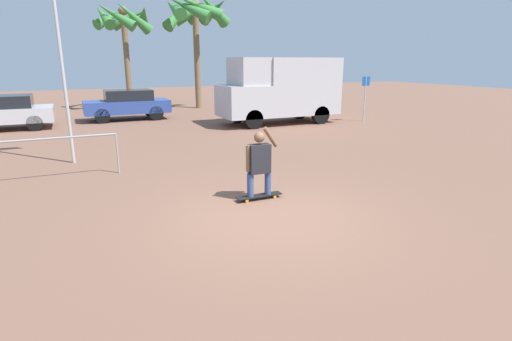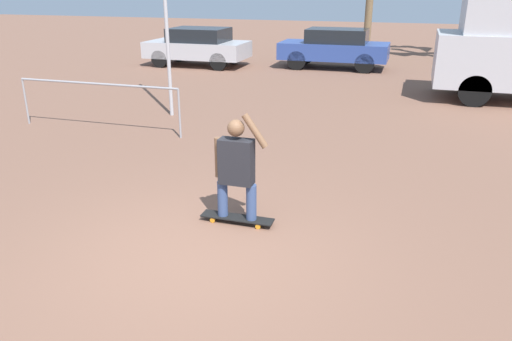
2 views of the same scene
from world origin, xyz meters
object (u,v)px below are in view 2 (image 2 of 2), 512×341
Objects in this scene: skateboard at (237,218)px; parked_car_blue at (335,47)px; person_skateboarder at (236,164)px; parked_car_silver at (198,46)px.

parked_car_blue is at bearing 93.58° from skateboard.
parked_car_blue is at bearing 93.57° from person_skateboarder.
person_skateboarder is at bearing -64.33° from parked_car_silver.
skateboard is at bearing -86.42° from parked_car_blue.
person_skateboarder is at bearing 180.00° from skateboard.
parked_car_blue is 5.35m from parked_car_silver.
skateboard is 0.26× the size of parked_car_silver.
skateboard is at bearing 0.00° from person_skateboarder.
person_skateboarder is (-0.00, 0.00, 0.78)m from skateboard.
parked_car_silver is (-5.27, -0.95, -0.02)m from parked_car_blue.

